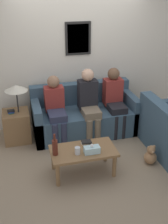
# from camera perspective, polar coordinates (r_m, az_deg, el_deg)

# --- Properties ---
(ground_plane) EXTENTS (16.00, 16.00, 0.00)m
(ground_plane) POSITION_cam_1_polar(r_m,az_deg,el_deg) (5.09, 1.47, -6.57)
(ground_plane) COLOR gray
(wall_back) EXTENTS (9.00, 0.08, 2.60)m
(wall_back) POSITION_cam_1_polar(r_m,az_deg,el_deg) (5.44, -1.27, 10.66)
(wall_back) COLOR silver
(wall_back) RESTS_ON ground_plane
(couch_main) EXTENTS (1.93, 0.87, 0.89)m
(couch_main) POSITION_cam_1_polar(r_m,az_deg,el_deg) (5.36, -0.00, -0.83)
(couch_main) COLOR #385166
(couch_main) RESTS_ON ground_plane
(coffee_table) EXTENTS (0.97, 0.53, 0.41)m
(coffee_table) POSITION_cam_1_polar(r_m,az_deg,el_deg) (4.23, -0.16, -8.36)
(coffee_table) COLOR olive
(coffee_table) RESTS_ON ground_plane
(side_table_with_lamp) EXTENTS (0.49, 0.47, 1.07)m
(side_table_with_lamp) POSITION_cam_1_polar(r_m,az_deg,el_deg) (5.19, -13.50, -2.00)
(side_table_with_lamp) COLOR olive
(side_table_with_lamp) RESTS_ON ground_plane
(wine_bottle) EXTENTS (0.08, 0.08, 0.34)m
(wine_bottle) POSITION_cam_1_polar(r_m,az_deg,el_deg) (4.04, -5.92, -7.07)
(wine_bottle) COLOR #562319
(wine_bottle) RESTS_ON coffee_table
(drinking_glass) EXTENTS (0.08, 0.08, 0.11)m
(drinking_glass) POSITION_cam_1_polar(r_m,az_deg,el_deg) (4.07, -1.34, -7.85)
(drinking_glass) COLOR silver
(drinking_glass) RESTS_ON coffee_table
(book_stack) EXTENTS (0.17, 0.12, 0.05)m
(book_stack) POSITION_cam_1_polar(r_m,az_deg,el_deg) (4.32, 0.50, -6.19)
(book_stack) COLOR beige
(book_stack) RESTS_ON coffee_table
(tissue_box) EXTENTS (0.23, 0.12, 0.15)m
(tissue_box) POSITION_cam_1_polar(r_m,az_deg,el_deg) (4.10, 1.61, -7.63)
(tissue_box) COLOR silver
(tissue_box) RESTS_ON coffee_table
(person_left) EXTENTS (0.34, 0.62, 1.18)m
(person_left) POSITION_cam_1_polar(r_m,az_deg,el_deg) (4.98, -5.80, 1.17)
(person_left) COLOR #2D334C
(person_left) RESTS_ON ground_plane
(person_middle) EXTENTS (0.34, 0.58, 1.27)m
(person_middle) POSITION_cam_1_polar(r_m,az_deg,el_deg) (5.05, 1.05, 2.25)
(person_middle) COLOR #756651
(person_middle) RESTS_ON ground_plane
(person_right) EXTENTS (0.34, 0.59, 1.23)m
(person_right) POSITION_cam_1_polar(r_m,az_deg,el_deg) (5.25, 6.23, 2.83)
(person_right) COLOR black
(person_right) RESTS_ON ground_plane
(teddy_bear) EXTENTS (0.21, 0.21, 0.32)m
(teddy_bear) POSITION_cam_1_polar(r_m,az_deg,el_deg) (4.67, 13.35, -8.61)
(teddy_bear) COLOR #A87A51
(teddy_bear) RESTS_ON ground_plane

